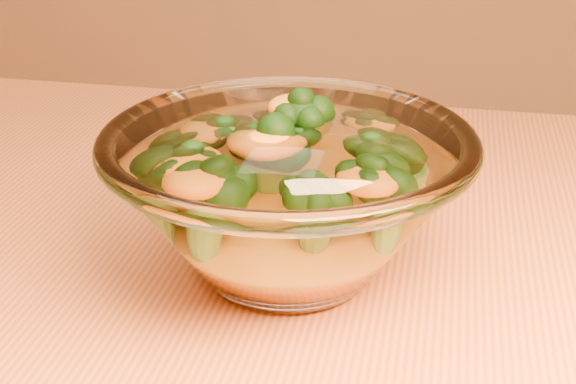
# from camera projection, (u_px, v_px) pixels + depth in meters

# --- Properties ---
(glass_bowl) EXTENTS (0.23, 0.23, 0.10)m
(glass_bowl) POSITION_uv_depth(u_px,v_px,m) (288.00, 199.00, 0.49)
(glass_bowl) COLOR white
(glass_bowl) RESTS_ON table
(cheese_sauce) EXTENTS (0.13, 0.13, 0.04)m
(cheese_sauce) POSITION_uv_depth(u_px,v_px,m) (288.00, 230.00, 0.50)
(cheese_sauce) COLOR orange
(cheese_sauce) RESTS_ON glass_bowl
(broccoli_heap) EXTENTS (0.16, 0.15, 0.08)m
(broccoli_heap) POSITION_uv_depth(u_px,v_px,m) (277.00, 172.00, 0.49)
(broccoli_heap) COLOR black
(broccoli_heap) RESTS_ON cheese_sauce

